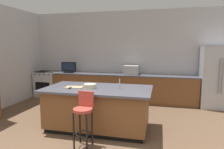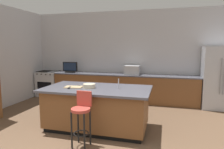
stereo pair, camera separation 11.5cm
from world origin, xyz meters
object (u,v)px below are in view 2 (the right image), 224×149
Objects in this scene: kitchen_island at (97,108)px; microwave at (132,70)px; tv_monitor at (70,68)px; cell_phone at (78,86)px; tv_remote at (69,88)px; range_oven at (49,84)px; bar_stool_center at (82,114)px; cutting_board at (74,87)px; fruit_bowl at (89,86)px; refrigerator at (219,78)px.

kitchen_island is 2.46m from microwave.
microwave is 0.90× the size of tv_monitor.
microwave is 3.20× the size of cell_phone.
cell_phone is at bearing 54.59° from tv_remote.
range_oven is 5.42× the size of tv_remote.
bar_stool_center reaches higher than kitchen_island.
bar_stool_center is (1.81, -3.14, -0.48)m from tv_monitor.
cell_phone is at bearing 70.53° from cutting_board.
cell_phone is (1.35, -2.26, -0.16)m from tv_monitor.
microwave reaches higher than cutting_board.
tv_remote is (-0.55, -0.19, 0.46)m from kitchen_island.
tv_remote is 0.11m from cutting_board.
tv_monitor reaches higher than range_oven.
range_oven is 4.18m from bar_stool_center.
tv_remote reaches higher than range_oven.
range_oven is at bearing 117.02° from tv_remote.
kitchen_island is 0.74m from tv_remote.
fruit_bowl is 1.78× the size of cell_phone.
refrigerator is 10.64× the size of tv_remote.
fruit_bowl is (-0.53, -2.41, -0.09)m from microwave.
kitchen_island is at bearing -41.09° from range_oven.
kitchen_island is 13.53× the size of tv_remote.
range_oven is 6.14× the size of cell_phone.
range_oven is (-5.63, 0.05, -0.45)m from refrigerator.
cell_phone is 0.88× the size of tv_remote.
microwave is at bearing 77.52° from fruit_bowl.
microwave is at bearing 56.89° from tv_remote.
cutting_board is at bearing -121.60° from cell_phone.
fruit_bowl reaches higher than kitchen_island.
kitchen_island is at bearing 6.32° from tv_remote.
refrigerator is 5.65m from range_oven.
range_oven is at bearing 176.78° from tv_monitor.
kitchen_island is 15.34× the size of cell_phone.
tv_remote is at bearing 133.95° from bar_stool_center.
kitchen_island is 0.69m from cutting_board.
tv_remote is at bearing -144.26° from refrigerator.
tv_remote reaches higher than cell_phone.
cell_phone is 0.26m from tv_remote.
fruit_bowl reaches higher than cell_phone.
microwave is at bearing 1.36° from tv_monitor.
cell_phone is at bearing 162.39° from fruit_bowl.
refrigerator reaches higher than microwave.
range_oven is 3.45× the size of fruit_bowl.
kitchen_island is 2.50× the size of range_oven.
bar_stool_center is 5.84× the size of tv_remote.
microwave is 3.24m from bar_stool_center.
tv_monitor reaches higher than cutting_board.
cell_phone reaches higher than kitchen_island.
cutting_board is at bearing -48.11° from range_oven.
kitchen_island is 3.75m from refrigerator.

